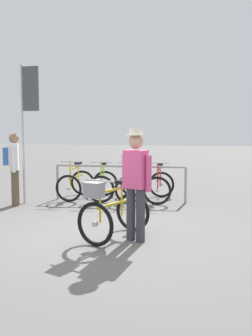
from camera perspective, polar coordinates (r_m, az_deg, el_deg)
name	(u,v)px	position (r m, az deg, el deg)	size (l,w,h in m)	color
ground_plane	(99,237)	(6.11, -4.12, -10.43)	(80.00, 80.00, 0.00)	#605E5B
bike_rack_rail	(120,174)	(9.06, -0.96, -0.90)	(3.20, 0.33, 0.88)	#99999E
racked_bike_yellow	(76,184)	(9.55, -7.60, -2.41)	(0.70, 1.13, 0.97)	black
racked_bike_lime	(103,185)	(9.37, -3.50, -2.53)	(0.87, 1.21, 0.97)	black
racked_bike_teal	(131,185)	(9.24, 0.74, -2.63)	(0.80, 1.16, 0.97)	black
racked_bike_red	(159,186)	(9.16, 5.08, -2.73)	(0.73, 1.15, 0.98)	black
featured_bicycle	(112,211)	(5.88, -2.16, -6.59)	(0.98, 1.26, 0.97)	black
person_with_featured_bike	(136,180)	(5.72, 1.49, -1.82)	(0.50, 0.32, 1.72)	#383842
pedestrian_with_backpack	(14,165)	(8.87, -16.66, 0.50)	(0.42, 0.50, 1.64)	brown
banner_flag	(27,107)	(8.98, -14.72, 8.87)	(0.45, 0.05, 3.20)	#B2B2B7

